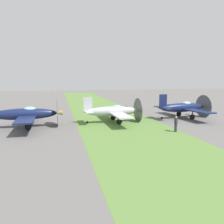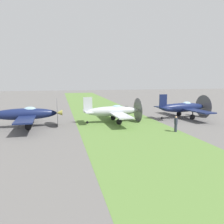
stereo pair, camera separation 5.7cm
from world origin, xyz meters
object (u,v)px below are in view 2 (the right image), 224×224
object	(u,v)px
airplane_wingman	(113,111)
fuel_drum	(126,109)
airplane_lead	(184,107)
airplane_trail	(26,114)
ground_crew_chief	(176,124)

from	to	relation	value
airplane_wingman	fuel_drum	xyz separation A→B (m)	(-9.34, 4.60, -1.05)
airplane_wingman	fuel_drum	distance (m)	10.46
airplane_lead	airplane_trail	distance (m)	21.75
airplane_lead	ground_crew_chief	xyz separation A→B (m)	(7.63, -5.46, -0.65)
airplane_lead	airplane_trail	xyz separation A→B (m)	(1.49, -21.70, 0.03)
ground_crew_chief	fuel_drum	distance (m)	16.07
airplane_lead	ground_crew_chief	size ratio (longest dim) A/B	6.08
airplane_wingman	ground_crew_chief	bearing A→B (deg)	37.65
airplane_wingman	ground_crew_chief	world-z (taller)	airplane_wingman
airplane_wingman	fuel_drum	world-z (taller)	airplane_wingman
airplane_trail	fuel_drum	distance (m)	18.39
airplane_wingman	airplane_trail	size ratio (longest dim) A/B	0.94
airplane_lead	airplane_trail	world-z (taller)	airplane_trail
airplane_lead	airplane_wingman	size ratio (longest dim) A/B	1.05
airplane_trail	ground_crew_chief	world-z (taller)	airplane_trail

